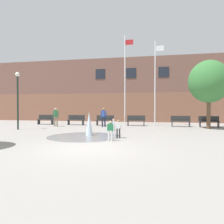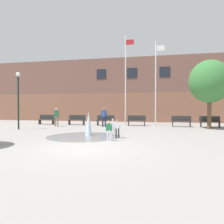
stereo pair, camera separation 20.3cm
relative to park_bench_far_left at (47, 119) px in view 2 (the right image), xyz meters
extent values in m
plane|color=gray|center=(7.55, -10.79, -0.48)|extent=(100.00, 100.00, 0.00)
cube|color=brown|center=(7.55, 8.03, 1.13)|extent=(36.00, 6.00, 3.23)
cube|color=brown|center=(7.55, 8.03, 4.72)|extent=(36.00, 6.00, 3.94)
cube|color=#1E232D|center=(4.05, 5.01, 4.92)|extent=(1.10, 0.06, 1.10)
cube|color=#1E232D|center=(7.55, 5.01, 4.92)|extent=(1.10, 0.06, 1.10)
cube|color=#1E232D|center=(11.05, 5.01, 4.92)|extent=(1.10, 0.06, 1.10)
cylinder|color=gray|center=(6.37, -7.35, -0.48)|extent=(4.14, 4.14, 0.01)
cone|color=silver|center=(6.51, -6.90, 0.06)|extent=(0.37, 0.37, 1.08)
cone|color=silver|center=(6.37, -6.49, 0.21)|extent=(0.42, 0.42, 1.37)
cube|color=#28282D|center=(-0.70, -0.06, -0.26)|extent=(0.06, 0.40, 0.44)
cube|color=#28282D|center=(0.70, -0.06, -0.26)|extent=(0.06, 0.40, 0.44)
cube|color=#2D2D2D|center=(0.00, -0.06, -0.01)|extent=(1.60, 0.44, 0.05)
cube|color=#2D2D2D|center=(0.00, 0.14, 0.22)|extent=(1.60, 0.04, 0.42)
cube|color=#28282D|center=(2.35, -0.08, -0.26)|extent=(0.06, 0.40, 0.44)
cube|color=#28282D|center=(3.75, -0.08, -0.26)|extent=(0.06, 0.40, 0.44)
cube|color=#2D2D2D|center=(3.05, -0.08, -0.01)|extent=(1.60, 0.44, 0.05)
cube|color=#2D2D2D|center=(3.05, 0.12, 0.22)|extent=(1.60, 0.04, 0.42)
cube|color=#28282D|center=(5.10, -0.10, -0.26)|extent=(0.06, 0.40, 0.44)
cube|color=#28282D|center=(6.50, -0.10, -0.26)|extent=(0.06, 0.40, 0.44)
cube|color=#2D2D2D|center=(5.80, -0.10, -0.01)|extent=(1.60, 0.44, 0.05)
cube|color=#2D2D2D|center=(5.80, 0.10, 0.22)|extent=(1.60, 0.04, 0.42)
cube|color=#28282D|center=(7.86, 0.17, -0.26)|extent=(0.06, 0.40, 0.44)
cube|color=#28282D|center=(9.26, 0.17, -0.26)|extent=(0.06, 0.40, 0.44)
cube|color=#2D2D2D|center=(8.56, 0.17, -0.01)|extent=(1.60, 0.44, 0.05)
cube|color=#2D2D2D|center=(8.56, 0.37, 0.22)|extent=(1.60, 0.04, 0.42)
cube|color=#28282D|center=(11.62, 0.02, -0.26)|extent=(0.06, 0.40, 0.44)
cube|color=#28282D|center=(13.02, 0.02, -0.26)|extent=(0.06, 0.40, 0.44)
cube|color=#2D2D2D|center=(12.32, 0.02, -0.01)|extent=(1.60, 0.44, 0.05)
cube|color=#2D2D2D|center=(12.32, 0.22, 0.22)|extent=(1.60, 0.04, 0.42)
cube|color=#28282D|center=(13.85, -0.04, -0.26)|extent=(0.06, 0.40, 0.44)
cube|color=#28282D|center=(15.25, -0.04, -0.26)|extent=(0.06, 0.40, 0.44)
cube|color=#2D2D2D|center=(14.55, -0.04, -0.01)|extent=(1.60, 0.44, 0.05)
cube|color=#2D2D2D|center=(14.55, 0.16, 0.22)|extent=(1.60, 0.04, 0.42)
cylinder|color=#89755B|center=(1.88, -1.97, -0.06)|extent=(0.12, 0.12, 0.84)
cylinder|color=#89755B|center=(2.10, -1.97, -0.06)|extent=(0.12, 0.12, 0.84)
cube|color=#237547|center=(1.99, -1.97, 0.63)|extent=(0.34, 0.39, 0.54)
sphere|color=tan|center=(1.99, -1.97, 1.01)|extent=(0.21, 0.21, 0.21)
cylinder|color=#237547|center=(1.78, -1.97, 0.58)|extent=(0.08, 0.08, 0.55)
cylinder|color=#237547|center=(2.20, -1.97, 0.58)|extent=(0.08, 0.08, 0.55)
cylinder|color=silver|center=(8.07, -8.64, -0.22)|extent=(0.07, 0.07, 0.52)
cylinder|color=silver|center=(8.21, -8.64, -0.22)|extent=(0.07, 0.07, 0.52)
cube|color=#237547|center=(8.14, -8.64, 0.21)|extent=(0.24, 0.18, 0.33)
sphere|color=tan|center=(8.14, -8.64, 0.44)|extent=(0.13, 0.13, 0.13)
cylinder|color=#237547|center=(8.01, -8.64, 0.17)|extent=(0.05, 0.05, 0.34)
cylinder|color=#237547|center=(8.27, -8.64, 0.17)|extent=(0.05, 0.05, 0.34)
cylinder|color=#1E233D|center=(5.91, -1.40, -0.06)|extent=(0.12, 0.12, 0.84)
cylinder|color=#1E233D|center=(6.13, -1.40, -0.06)|extent=(0.12, 0.12, 0.84)
cube|color=#284C9E|center=(6.02, -1.40, 0.63)|extent=(0.21, 0.34, 0.54)
sphere|color=#997051|center=(6.02, -1.40, 1.01)|extent=(0.21, 0.21, 0.21)
cylinder|color=#284C9E|center=(5.81, -1.40, 0.58)|extent=(0.08, 0.08, 0.55)
cylinder|color=#284C9E|center=(6.23, -1.40, 0.58)|extent=(0.08, 0.08, 0.55)
cylinder|color=silver|center=(7.83, -6.65, -0.22)|extent=(0.07, 0.07, 0.52)
cylinder|color=silver|center=(7.97, -6.65, -0.22)|extent=(0.07, 0.07, 0.52)
cube|color=white|center=(7.90, -6.65, 0.21)|extent=(0.16, 0.23, 0.33)
sphere|color=tan|center=(7.90, -6.65, 0.44)|extent=(0.13, 0.13, 0.13)
cylinder|color=white|center=(7.77, -6.65, 0.17)|extent=(0.05, 0.05, 0.34)
cylinder|color=white|center=(8.03, -6.65, 0.17)|extent=(0.05, 0.05, 0.34)
cylinder|color=#28282D|center=(8.28, -7.56, -0.22)|extent=(0.07, 0.07, 0.52)
cylinder|color=#28282D|center=(8.42, -7.56, -0.22)|extent=(0.07, 0.07, 0.52)
cube|color=white|center=(8.35, -7.56, 0.21)|extent=(0.15, 0.23, 0.33)
sphere|color=#997051|center=(8.35, -7.56, 0.44)|extent=(0.13, 0.13, 0.13)
cylinder|color=white|center=(8.22, -7.56, 0.17)|extent=(0.05, 0.05, 0.34)
cylinder|color=white|center=(8.48, -7.56, 0.17)|extent=(0.05, 0.05, 0.34)
cylinder|color=silver|center=(7.50, 0.64, 3.58)|extent=(0.10, 0.10, 8.12)
cube|color=#B21E23|center=(7.90, 0.64, 7.01)|extent=(0.70, 0.02, 0.45)
cylinder|color=silver|center=(10.19, 0.64, 3.24)|extent=(0.10, 0.10, 7.44)
cube|color=silver|center=(10.59, 0.64, 6.33)|extent=(0.70, 0.02, 0.45)
cylinder|color=#192D23|center=(0.34, -4.73, 1.47)|extent=(0.12, 0.12, 3.90)
sphere|color=white|center=(0.34, -4.73, 3.58)|extent=(0.32, 0.32, 0.32)
cylinder|color=brown|center=(14.21, -1.38, 0.51)|extent=(0.29, 0.29, 1.98)
ellipsoid|color=#387538|center=(14.21, -1.38, 3.11)|extent=(3.02, 3.02, 3.21)
camera|label=1|loc=(10.37, -19.03, 1.20)|focal=35.00mm
camera|label=2|loc=(10.57, -18.99, 1.20)|focal=35.00mm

